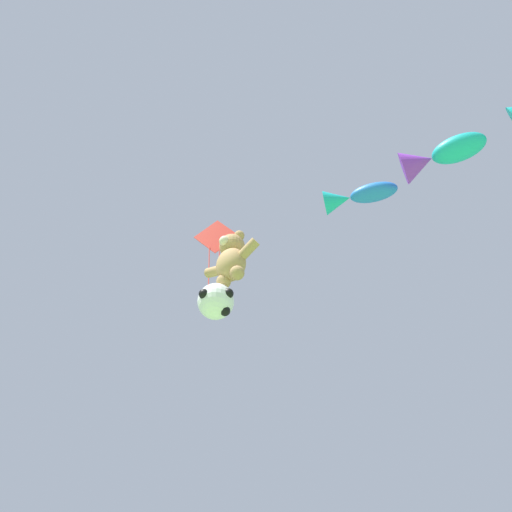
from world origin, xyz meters
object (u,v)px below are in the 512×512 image
at_px(teddy_bear_kite, 231,259).
at_px(soccer_ball_kite, 216,301).
at_px(fish_kite_teal, 438,156).
at_px(diamond_kite, 216,239).
at_px(fish_kite_cobalt, 355,196).

relative_size(teddy_bear_kite, soccer_ball_kite, 1.84).
height_order(soccer_ball_kite, fish_kite_teal, fish_kite_teal).
xyz_separation_m(teddy_bear_kite, fish_kite_teal, (4.85, 1.59, 1.37)).
bearing_deg(diamond_kite, soccer_ball_kite, -38.72).
bearing_deg(fish_kite_cobalt, diamond_kite, 179.40).
bearing_deg(soccer_ball_kite, fish_kite_cobalt, 22.45).
relative_size(soccer_ball_kite, fish_kite_teal, 0.44).
xyz_separation_m(soccer_ball_kite, fish_kite_teal, (5.23, 1.60, 2.52)).
height_order(fish_kite_teal, diamond_kite, diamond_kite).
bearing_deg(fish_kite_teal, diamond_kite, -178.09).
bearing_deg(diamond_kite, teddy_bear_kite, -33.18).
bearing_deg(fish_kite_teal, soccer_ball_kite, -163.00).
bearing_deg(teddy_bear_kite, soccer_ball_kite, -178.93).
bearing_deg(teddy_bear_kite, diamond_kite, 146.82).
relative_size(teddy_bear_kite, fish_kite_teal, 0.81).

